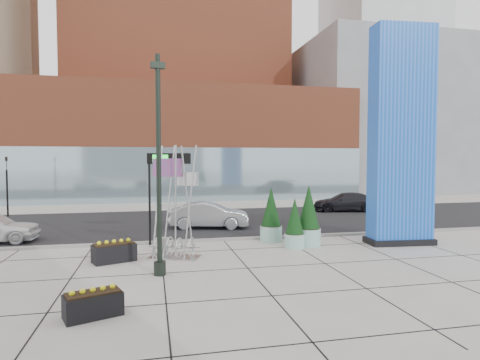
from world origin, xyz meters
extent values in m
plane|color=#9E9991|center=(0.00, 0.00, 0.00)|extent=(160.00, 160.00, 0.00)
cube|color=black|center=(0.00, 10.00, 0.01)|extent=(80.00, 12.00, 0.02)
cube|color=gray|center=(0.00, 4.00, 0.06)|extent=(80.00, 0.30, 0.12)
cube|color=#AF5132|center=(1.00, 27.00, 5.50)|extent=(34.00, 10.00, 11.00)
cube|color=#8CA5B2|center=(1.00, 22.20, 2.50)|extent=(34.00, 0.60, 5.00)
cube|color=slate|center=(26.00, 32.00, 9.00)|extent=(20.00, 18.00, 18.00)
cube|color=#B2B7BC|center=(36.00, 48.00, 27.50)|extent=(16.00, 16.00, 55.00)
cube|color=blue|center=(8.87, 1.60, 5.00)|extent=(2.86, 1.34, 9.99)
cube|color=black|center=(8.87, 1.60, 0.14)|extent=(3.10, 1.58, 0.28)
cylinder|color=black|center=(-2.12, -1.18, 3.70)|extent=(0.17, 0.17, 7.41)
cylinder|color=black|center=(-2.12, -1.18, 0.23)|extent=(0.41, 0.41, 0.46)
cube|color=black|center=(-2.12, -1.18, 7.04)|extent=(0.49, 0.27, 0.20)
cube|color=silver|center=(-1.50, 1.11, 0.03)|extent=(2.21, 1.67, 0.05)
cylinder|color=silver|center=(-2.13, 0.93, 2.25)|extent=(0.08, 0.08, 4.50)
cylinder|color=silver|center=(-1.77, 1.25, 2.25)|extent=(0.08, 0.08, 4.50)
cylinder|color=silver|center=(-1.41, 1.02, 2.25)|extent=(0.08, 0.08, 4.50)
cylinder|color=silver|center=(-1.00, 1.29, 2.25)|extent=(0.08, 0.08, 4.50)
cylinder|color=silver|center=(-0.78, 0.89, 2.25)|extent=(0.08, 0.08, 4.50)
torus|color=silver|center=(-2.18, 1.02, 0.43)|extent=(0.37, 0.78, 0.82)
torus|color=silver|center=(-1.73, 1.20, 0.43)|extent=(0.37, 0.78, 0.82)
torus|color=silver|center=(-1.27, 1.02, 0.43)|extent=(0.37, 0.78, 0.82)
torus|color=silver|center=(-0.82, 1.20, 0.43)|extent=(0.37, 0.78, 0.82)
cube|color=red|center=(-1.77, 1.11, 3.60)|extent=(1.13, 0.41, 0.72)
cube|color=silver|center=(-0.96, 1.20, 3.15)|extent=(0.81, 0.46, 0.54)
cylinder|color=gray|center=(-1.92, 1.57, 0.37)|extent=(0.38, 0.38, 0.74)
cylinder|color=black|center=(-2.47, 3.80, 2.08)|extent=(0.10, 0.10, 4.16)
cube|color=black|center=(-1.58, 3.80, 3.96)|extent=(1.98, 0.18, 0.50)
cube|color=#19D833|center=(-1.97, 3.69, 3.96)|extent=(0.69, 0.02, 0.35)
cylinder|color=#97CBBF|center=(4.60, 2.16, 0.39)|extent=(1.11, 1.11, 0.78)
cylinder|color=black|center=(4.60, 2.16, 0.78)|extent=(1.02, 1.02, 0.07)
cone|color=black|center=(4.60, 2.16, 1.78)|extent=(1.00, 1.00, 2.00)
cylinder|color=#97CBBF|center=(3.20, 3.42, 0.37)|extent=(1.04, 1.04, 0.73)
cylinder|color=black|center=(3.20, 3.42, 0.73)|extent=(0.96, 0.96, 0.06)
cone|color=black|center=(3.20, 3.42, 1.67)|extent=(0.94, 0.94, 1.88)
cylinder|color=#97CBBF|center=(3.80, 1.80, 0.31)|extent=(0.89, 0.89, 0.63)
cylinder|color=black|center=(3.80, 1.80, 0.63)|extent=(0.82, 0.82, 0.05)
cone|color=black|center=(3.80, 1.80, 1.43)|extent=(0.80, 0.80, 1.61)
cube|color=black|center=(-3.80, 1.00, 0.34)|extent=(1.74, 1.30, 0.67)
cube|color=black|center=(-3.80, 1.00, 0.69)|extent=(1.60, 1.16, 0.07)
cube|color=black|center=(-3.81, -4.50, 0.29)|extent=(1.52, 1.13, 0.59)
cube|color=black|center=(-3.81, -4.50, 0.61)|extent=(1.40, 1.00, 0.06)
imported|color=#9C9EA3|center=(0.80, 7.63, 0.73)|extent=(4.68, 2.48, 1.47)
imported|color=black|center=(11.85, 12.79, 0.70)|extent=(5.11, 2.91, 1.40)
cylinder|color=black|center=(-12.00, 15.00, 1.60)|extent=(0.12, 0.12, 3.20)
imported|color=black|center=(-12.00, 15.00, 3.65)|extent=(0.15, 0.18, 0.90)
camera|label=1|loc=(-2.32, -14.88, 3.94)|focal=30.00mm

